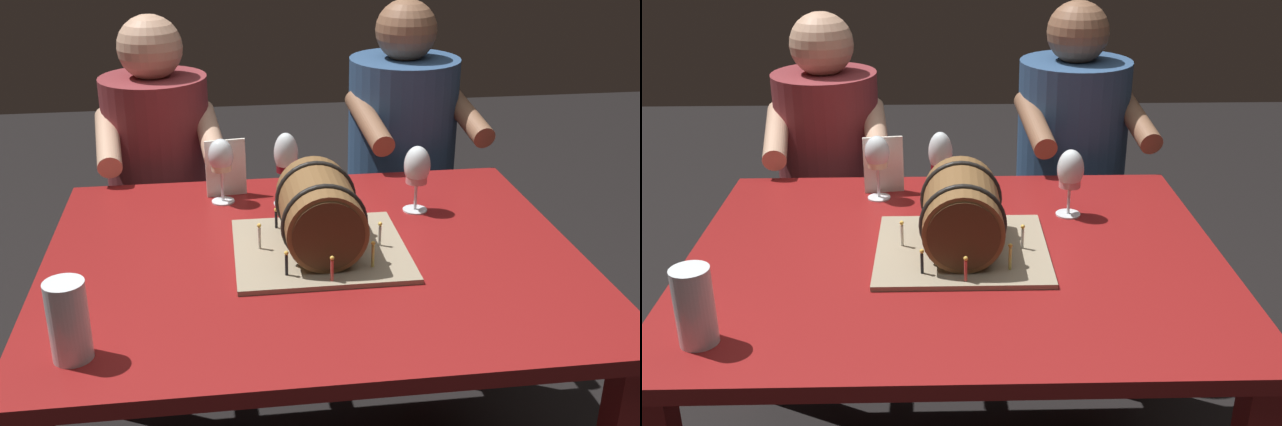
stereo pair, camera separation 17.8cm
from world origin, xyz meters
The scene contains 9 objects.
dining_table centered at (0.00, 0.00, 0.63)m, with size 1.25×1.03×0.73m.
barrel_cake centered at (0.02, 0.01, 0.81)m, with size 0.40×0.38×0.20m.
wine_glass_white centered at (-0.20, 0.35, 0.85)m, with size 0.07×0.07×0.18m.
wine_glass_red centered at (-0.03, 0.31, 0.86)m, with size 0.07×0.07×0.20m.
wine_glass_rose centered at (0.30, 0.22, 0.84)m, with size 0.07×0.07×0.18m.
beer_pint centered at (-0.49, -0.37, 0.80)m, with size 0.07×0.07×0.16m.
menu_card centered at (-0.19, 0.40, 0.81)m, with size 0.11×0.01×0.16m, color silver.
person_seated_left centered at (-0.40, 0.80, 0.54)m, with size 0.41×0.50×1.16m.
person_seated_right centered at (0.40, 0.80, 0.57)m, with size 0.43×0.51×1.19m.
Camera 2 is at (-0.03, -1.63, 1.53)m, focal length 43.56 mm.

